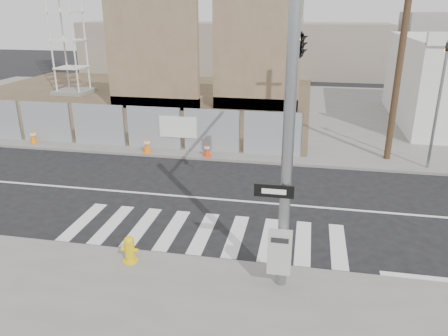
% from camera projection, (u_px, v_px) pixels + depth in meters
% --- Properties ---
extents(ground, '(100.00, 100.00, 0.00)m').
position_uv_depth(ground, '(220.00, 199.00, 15.64)').
color(ground, black).
rests_on(ground, ground).
extents(sidewalk_far, '(50.00, 20.00, 0.12)m').
position_uv_depth(sidewalk_far, '(263.00, 111.00, 28.51)').
color(sidewalk_far, slate).
rests_on(sidewalk_far, ground).
extents(signal_pole, '(0.96, 5.87, 7.00)m').
position_uv_depth(signal_pole, '(296.00, 75.00, 11.65)').
color(signal_pole, gray).
rests_on(signal_pole, sidewalk_near).
extents(far_signal_pole, '(0.16, 0.20, 5.60)m').
position_uv_depth(far_signal_pole, '(441.00, 88.00, 17.24)').
color(far_signal_pole, gray).
rests_on(far_signal_pole, sidewalk_far).
extents(chain_link_fence, '(24.60, 0.04, 2.00)m').
position_uv_depth(chain_link_fence, '(43.00, 122.00, 21.64)').
color(chain_link_fence, gray).
rests_on(chain_link_fence, sidewalk_far).
extents(concrete_wall_left, '(6.00, 1.30, 8.00)m').
position_uv_depth(concrete_wall_left, '(153.00, 58.00, 27.75)').
color(concrete_wall_left, brown).
rests_on(concrete_wall_left, sidewalk_far).
extents(concrete_wall_right, '(5.50, 1.30, 8.00)m').
position_uv_depth(concrete_wall_right, '(256.00, 59.00, 27.51)').
color(concrete_wall_right, brown).
rests_on(concrete_wall_right, sidewalk_far).
extents(utility_pole_right, '(1.60, 0.28, 10.00)m').
position_uv_depth(utility_pole_right, '(403.00, 40.00, 17.73)').
color(utility_pole_right, '#463220').
rests_on(utility_pole_right, sidewalk_far).
extents(fire_hydrant, '(0.46, 0.42, 0.76)m').
position_uv_depth(fire_hydrant, '(130.00, 249.00, 11.50)').
color(fire_hydrant, yellow).
rests_on(fire_hydrant, sidewalk_near).
extents(traffic_cone_b, '(0.47, 0.47, 0.72)m').
position_uv_depth(traffic_cone_b, '(33.00, 137.00, 21.52)').
color(traffic_cone_b, orange).
rests_on(traffic_cone_b, sidewalk_far).
extents(traffic_cone_c, '(0.48, 0.48, 0.76)m').
position_uv_depth(traffic_cone_c, '(147.00, 145.00, 20.12)').
color(traffic_cone_c, orange).
rests_on(traffic_cone_c, sidewalk_far).
extents(traffic_cone_d, '(0.35, 0.35, 0.64)m').
position_uv_depth(traffic_cone_d, '(207.00, 150.00, 19.64)').
color(traffic_cone_d, '#FF320D').
rests_on(traffic_cone_d, sidewalk_far).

